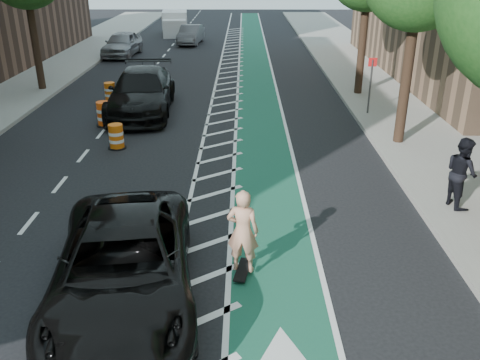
{
  "coord_description": "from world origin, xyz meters",
  "views": [
    {
      "loc": [
        2.31,
        -9.02,
        6.27
      ],
      "look_at": [
        2.22,
        2.69,
        1.1
      ],
      "focal_mm": 38.0,
      "sensor_mm": 36.0,
      "label": 1
    }
  ],
  "objects_px": {
    "suv_far": "(142,92)",
    "suv_near": "(124,266)",
    "barrel_a": "(116,137)",
    "skateboarder": "(243,231)"
  },
  "relations": [
    {
      "from": "suv_far",
      "to": "suv_near",
      "type": "bearing_deg",
      "value": -84.2
    },
    {
      "from": "skateboarder",
      "to": "suv_near",
      "type": "height_order",
      "value": "skateboarder"
    },
    {
      "from": "skateboarder",
      "to": "barrel_a",
      "type": "bearing_deg",
      "value": -49.27
    },
    {
      "from": "skateboarder",
      "to": "barrel_a",
      "type": "distance_m",
      "value": 9.04
    },
    {
      "from": "suv_near",
      "to": "barrel_a",
      "type": "distance_m",
      "value": 9.02
    },
    {
      "from": "skateboarder",
      "to": "suv_far",
      "type": "xyz_separation_m",
      "value": [
        -4.4,
        12.36,
        -0.14
      ]
    },
    {
      "from": "skateboarder",
      "to": "suv_far",
      "type": "distance_m",
      "value": 13.12
    },
    {
      "from": "suv_far",
      "to": "barrel_a",
      "type": "bearing_deg",
      "value": -94.4
    },
    {
      "from": "suv_near",
      "to": "barrel_a",
      "type": "bearing_deg",
      "value": 96.31
    },
    {
      "from": "suv_near",
      "to": "suv_far",
      "type": "distance_m",
      "value": 13.46
    }
  ]
}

